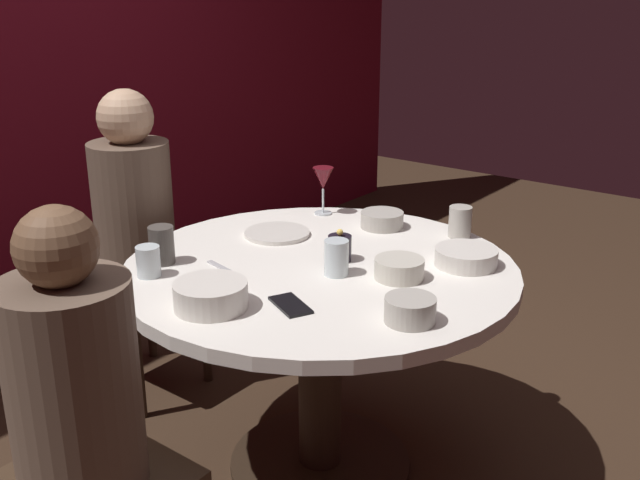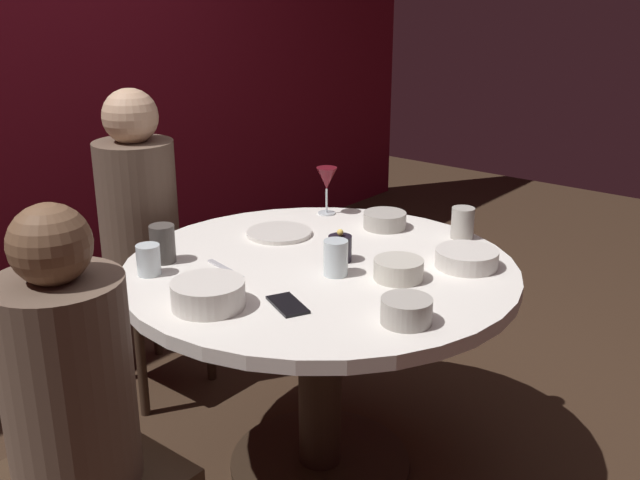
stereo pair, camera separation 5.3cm
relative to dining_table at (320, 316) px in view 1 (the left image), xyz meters
name	(u,v)px [view 1 (the left image)]	position (x,y,z in m)	size (l,w,h in m)	color
ground_plane	(320,466)	(0.00, 0.00, -0.56)	(8.00, 8.00, 0.00)	#382619
dining_table	(320,316)	(0.00, 0.00, 0.00)	(1.20, 1.20, 0.73)	white
seated_diner_left	(75,395)	(-0.87, 0.00, 0.14)	(0.40, 0.40, 1.12)	#3F2D1E
seated_diner_back	(134,211)	(0.00, 0.88, 0.17)	(0.40, 0.40, 1.18)	#3F2D1E
candle_holder	(340,248)	(0.07, -0.03, 0.21)	(0.07, 0.07, 0.10)	black
wine_glass	(323,180)	(0.42, 0.31, 0.30)	(0.08, 0.08, 0.18)	silver
dinner_plate	(277,233)	(0.13, 0.28, 0.18)	(0.22, 0.22, 0.01)	silver
cell_phone	(290,305)	(-0.29, -0.12, 0.17)	(0.07, 0.14, 0.01)	black
bowl_serving_large	(211,295)	(-0.42, 0.04, 0.21)	(0.20, 0.20, 0.07)	silver
bowl_salad_center	(466,257)	(0.27, -0.35, 0.20)	(0.19, 0.19, 0.05)	silver
bowl_small_white	(382,220)	(0.42, 0.05, 0.20)	(0.15, 0.15, 0.06)	#B2ADA3
bowl_sauce_side	(399,269)	(0.06, -0.25, 0.20)	(0.14, 0.14, 0.06)	beige
bowl_rice_portion	(410,310)	(-0.17, -0.42, 0.20)	(0.13, 0.13, 0.07)	#B2ADA3
cup_near_candle	(460,222)	(0.49, -0.21, 0.22)	(0.08, 0.08, 0.10)	#B2ADA3
cup_by_left_diner	(148,261)	(-0.38, 0.34, 0.22)	(0.07, 0.07, 0.09)	silver
cup_by_right_diner	(162,245)	(-0.28, 0.39, 0.23)	(0.08, 0.08, 0.12)	#4C4742
cup_center_front	(336,258)	(-0.03, -0.09, 0.22)	(0.07, 0.07, 0.11)	silver
fork_near_plate	(225,270)	(-0.21, 0.19, 0.17)	(0.02, 0.18, 0.01)	#B7B7BC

